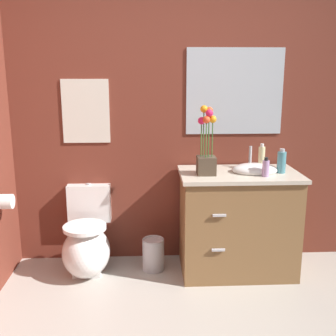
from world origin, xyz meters
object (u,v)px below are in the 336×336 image
(trash_bin, at_px, (153,254))
(toilet, at_px, (87,244))
(vanity_cabinet, at_px, (238,221))
(toilet_paper_roll, at_px, (5,202))
(lotion_bottle, at_px, (262,158))
(wall_poster, at_px, (86,111))
(flower_vase, at_px, (206,151))
(soap_bottle, at_px, (266,168))
(hand_wash_bottle, at_px, (281,162))
(wall_mirror, at_px, (235,92))

(trash_bin, bearing_deg, toilet, -178.29)
(vanity_cabinet, bearing_deg, toilet_paper_roll, -174.53)
(lotion_bottle, xyz_separation_m, wall_poster, (-1.42, 0.21, 0.36))
(toilet_paper_roll, bearing_deg, flower_vase, 4.58)
(soap_bottle, xyz_separation_m, hand_wash_bottle, (0.15, 0.11, 0.02))
(lotion_bottle, distance_m, wall_mirror, 0.59)
(toilet, bearing_deg, wall_mirror, 12.34)
(soap_bottle, xyz_separation_m, wall_mirror, (-0.17, 0.43, 0.55))
(soap_bottle, xyz_separation_m, trash_bin, (-0.85, 0.18, -0.77))
(lotion_bottle, height_order, toilet_paper_roll, lotion_bottle)
(toilet_paper_roll, bearing_deg, vanity_cabinet, 5.47)
(soap_bottle, relative_size, lotion_bottle, 0.69)
(toilet, bearing_deg, wall_poster, 90.00)
(flower_vase, relative_size, toilet_paper_roll, 4.79)
(wall_mirror, relative_size, toilet_paper_roll, 7.27)
(soap_bottle, distance_m, hand_wash_bottle, 0.19)
(toilet, distance_m, flower_vase, 1.23)
(soap_bottle, relative_size, trash_bin, 0.54)
(soap_bottle, bearing_deg, toilet_paper_roll, -178.96)
(vanity_cabinet, bearing_deg, hand_wash_bottle, -4.91)
(vanity_cabinet, relative_size, lotion_bottle, 4.80)
(hand_wash_bottle, xyz_separation_m, toilet_paper_roll, (-2.09, -0.14, -0.24))
(vanity_cabinet, relative_size, wall_poster, 1.96)
(soap_bottle, bearing_deg, vanity_cabinet, 140.54)
(wall_poster, bearing_deg, vanity_cabinet, -13.48)
(vanity_cabinet, height_order, lotion_bottle, lotion_bottle)
(toilet, bearing_deg, vanity_cabinet, -1.23)
(hand_wash_bottle, relative_size, wall_mirror, 0.24)
(vanity_cabinet, height_order, flower_vase, flower_vase)
(lotion_bottle, bearing_deg, wall_poster, 171.52)
(wall_poster, bearing_deg, wall_mirror, 0.00)
(lotion_bottle, relative_size, toilet_paper_roll, 1.93)
(soap_bottle, distance_m, wall_poster, 1.51)
(trash_bin, bearing_deg, wall_mirror, 20.18)
(toilet, bearing_deg, toilet_paper_roll, -160.28)
(lotion_bottle, xyz_separation_m, trash_bin, (-0.88, -0.04, -0.80))
(vanity_cabinet, height_order, wall_mirror, wall_mirror)
(toilet, height_order, wall_mirror, wall_mirror)
(vanity_cabinet, relative_size, trash_bin, 3.74)
(hand_wash_bottle, bearing_deg, wall_mirror, 134.94)
(soap_bottle, relative_size, hand_wash_bottle, 0.77)
(vanity_cabinet, distance_m, wall_mirror, 1.06)
(lotion_bottle, xyz_separation_m, wall_mirror, (-0.19, 0.21, 0.51))
(trash_bin, bearing_deg, lotion_bottle, 2.64)
(vanity_cabinet, bearing_deg, soap_bottle, -39.46)
(toilet_paper_roll, bearing_deg, lotion_bottle, 7.34)
(flower_vase, bearing_deg, wall_poster, 160.11)
(wall_mirror, bearing_deg, toilet_paper_roll, -165.32)
(wall_poster, bearing_deg, soap_bottle, -17.15)
(lotion_bottle, bearing_deg, toilet_paper_roll, -172.66)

